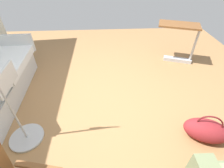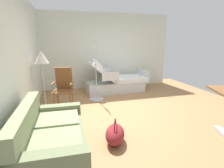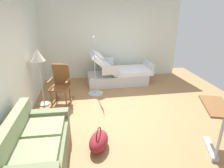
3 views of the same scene
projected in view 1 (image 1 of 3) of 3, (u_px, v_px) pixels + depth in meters
ground_plane at (106, 100)px, 2.83m from camera, size 6.44×6.44×0.00m
overbed_table at (180, 39)px, 3.48m from camera, size 0.89×0.64×0.84m
duffel_bag at (206, 130)px, 2.17m from camera, size 0.64×0.50×0.43m
iv_pole at (20, 127)px, 2.09m from camera, size 0.44×0.44×1.69m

